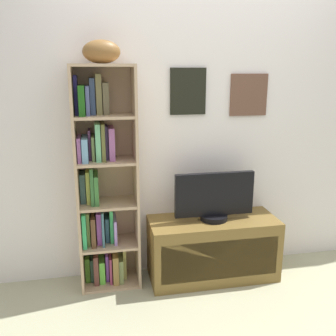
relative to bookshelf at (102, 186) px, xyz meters
The scene contains 5 objects.
back_wall 0.87m from the bookshelf, 10.56° to the left, with size 4.80×0.08×2.30m.
bookshelf is the anchor object (origin of this frame).
football 0.98m from the bookshelf, 40.00° to the right, with size 0.26×0.16×0.16m, color brown.
tv_stand 1.03m from the bookshelf, ahead, with size 1.03×0.42×0.50m.
television 0.88m from the bookshelf, ahead, with size 0.63×0.22×0.39m.
Camera 1 is at (-0.81, -1.77, 1.67)m, focal length 39.92 mm.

